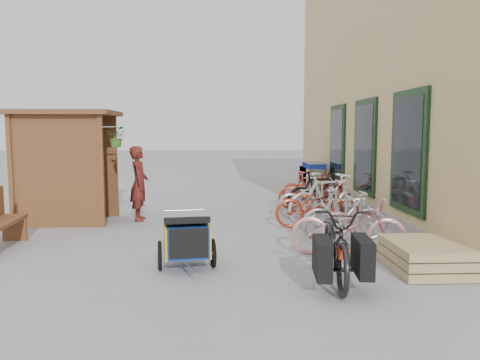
{
  "coord_description": "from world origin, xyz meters",
  "views": [
    {
      "loc": [
        0.07,
        -7.71,
        1.97
      ],
      "look_at": [
        0.5,
        1.5,
        1.0
      ],
      "focal_mm": 35.0,
      "sensor_mm": 36.0,
      "label": 1
    }
  ],
  "objects_px": {
    "pallet_stack": "(427,256)",
    "bike_5": "(319,192)",
    "kiosk": "(62,151)",
    "bike_1": "(345,215)",
    "bike_6": "(311,192)",
    "bike_0": "(348,225)",
    "cargo_bike": "(337,243)",
    "bike_3": "(327,198)",
    "bike_2": "(318,205)",
    "bike_4": "(314,198)",
    "shopping_carts": "(311,175)",
    "child_trailer": "(187,237)",
    "person_kiosk": "(139,183)",
    "bike_7": "(310,189)"
  },
  "relations": [
    {
      "from": "cargo_bike",
      "to": "bike_6",
      "type": "xyz_separation_m",
      "value": [
        0.81,
        5.72,
        -0.07
      ]
    },
    {
      "from": "shopping_carts",
      "to": "cargo_bike",
      "type": "bearing_deg",
      "value": -99.14
    },
    {
      "from": "person_kiosk",
      "to": "bike_7",
      "type": "distance_m",
      "value": 4.57
    },
    {
      "from": "bike_1",
      "to": "bike_4",
      "type": "xyz_separation_m",
      "value": [
        -0.08,
        2.33,
        -0.02
      ]
    },
    {
      "from": "kiosk",
      "to": "pallet_stack",
      "type": "relative_size",
      "value": 2.08
    },
    {
      "from": "pallet_stack",
      "to": "bike_5",
      "type": "xyz_separation_m",
      "value": [
        -0.51,
        4.7,
        0.3
      ]
    },
    {
      "from": "bike_2",
      "to": "bike_4",
      "type": "relative_size",
      "value": 1.05
    },
    {
      "from": "cargo_bike",
      "to": "bike_3",
      "type": "bearing_deg",
      "value": 84.67
    },
    {
      "from": "pallet_stack",
      "to": "cargo_bike",
      "type": "height_order",
      "value": "cargo_bike"
    },
    {
      "from": "shopping_carts",
      "to": "bike_1",
      "type": "relative_size",
      "value": 1.23
    },
    {
      "from": "bike_1",
      "to": "bike_6",
      "type": "relative_size",
      "value": 0.93
    },
    {
      "from": "person_kiosk",
      "to": "bike_7",
      "type": "bearing_deg",
      "value": -70.91
    },
    {
      "from": "pallet_stack",
      "to": "shopping_carts",
      "type": "distance_m",
      "value": 8.24
    },
    {
      "from": "shopping_carts",
      "to": "bike_7",
      "type": "height_order",
      "value": "shopping_carts"
    },
    {
      "from": "child_trailer",
      "to": "bike_7",
      "type": "xyz_separation_m",
      "value": [
        2.88,
        5.53,
        0.0
      ]
    },
    {
      "from": "bike_6",
      "to": "kiosk",
      "type": "bearing_deg",
      "value": 108.57
    },
    {
      "from": "bike_2",
      "to": "shopping_carts",
      "type": "bearing_deg",
      "value": -14.18
    },
    {
      "from": "shopping_carts",
      "to": "bike_4",
      "type": "bearing_deg",
      "value": -100.39
    },
    {
      "from": "shopping_carts",
      "to": "child_trailer",
      "type": "xyz_separation_m",
      "value": [
        -3.39,
        -7.94,
        -0.14
      ]
    },
    {
      "from": "bike_6",
      "to": "pallet_stack",
      "type": "bearing_deg",
      "value": -169.68
    },
    {
      "from": "person_kiosk",
      "to": "bike_3",
      "type": "xyz_separation_m",
      "value": [
        4.03,
        -0.63,
        -0.26
      ]
    },
    {
      "from": "pallet_stack",
      "to": "person_kiosk",
      "type": "xyz_separation_m",
      "value": [
        -4.67,
        3.98,
        0.61
      ]
    },
    {
      "from": "pallet_stack",
      "to": "bike_0",
      "type": "xyz_separation_m",
      "value": [
        -0.87,
        0.89,
        0.27
      ]
    },
    {
      "from": "bike_2",
      "to": "bike_5",
      "type": "height_order",
      "value": "bike_5"
    },
    {
      "from": "bike_2",
      "to": "cargo_bike",
      "type": "bearing_deg",
      "value": 167.69
    },
    {
      "from": "shopping_carts",
      "to": "bike_6",
      "type": "relative_size",
      "value": 1.14
    },
    {
      "from": "bike_0",
      "to": "bike_7",
      "type": "bearing_deg",
      "value": 1.97
    },
    {
      "from": "bike_3",
      "to": "bike_0",
      "type": "bearing_deg",
      "value": 155.9
    },
    {
      "from": "shopping_carts",
      "to": "bike_3",
      "type": "relative_size",
      "value": 1.03
    },
    {
      "from": "shopping_carts",
      "to": "kiosk",
      "type": "bearing_deg",
      "value": -145.24
    },
    {
      "from": "pallet_stack",
      "to": "bike_4",
      "type": "relative_size",
      "value": 0.71
    },
    {
      "from": "shopping_carts",
      "to": "child_trailer",
      "type": "relative_size",
      "value": 1.36
    },
    {
      "from": "cargo_bike",
      "to": "bike_5",
      "type": "bearing_deg",
      "value": 86.17
    },
    {
      "from": "kiosk",
      "to": "bike_0",
      "type": "xyz_separation_m",
      "value": [
        5.4,
        -2.98,
        -1.07
      ]
    },
    {
      "from": "bike_4",
      "to": "bike_5",
      "type": "height_order",
      "value": "bike_5"
    },
    {
      "from": "pallet_stack",
      "to": "cargo_bike",
      "type": "xyz_separation_m",
      "value": [
        -1.38,
        -0.38,
        0.3
      ]
    },
    {
      "from": "bike_0",
      "to": "bike_6",
      "type": "height_order",
      "value": "bike_0"
    },
    {
      "from": "cargo_bike",
      "to": "bike_3",
      "type": "distance_m",
      "value": 3.8
    },
    {
      "from": "bike_2",
      "to": "bike_5",
      "type": "bearing_deg",
      "value": -17.91
    },
    {
      "from": "bike_0",
      "to": "bike_5",
      "type": "distance_m",
      "value": 3.83
    },
    {
      "from": "child_trailer",
      "to": "person_kiosk",
      "type": "relative_size",
      "value": 0.86
    },
    {
      "from": "kiosk",
      "to": "bike_5",
      "type": "bearing_deg",
      "value": 8.2
    },
    {
      "from": "cargo_bike",
      "to": "bike_3",
      "type": "relative_size",
      "value": 1.09
    },
    {
      "from": "pallet_stack",
      "to": "cargo_bike",
      "type": "distance_m",
      "value": 1.47
    },
    {
      "from": "bike_6",
      "to": "bike_4",
      "type": "bearing_deg",
      "value": 175.87
    },
    {
      "from": "person_kiosk",
      "to": "bike_1",
      "type": "xyz_separation_m",
      "value": [
        4.0,
        -2.13,
        -0.35
      ]
    },
    {
      "from": "cargo_bike",
      "to": "bike_0",
      "type": "height_order",
      "value": "cargo_bike"
    },
    {
      "from": "bike_0",
      "to": "bike_3",
      "type": "relative_size",
      "value": 0.98
    },
    {
      "from": "bike_5",
      "to": "bike_4",
      "type": "bearing_deg",
      "value": 142.71
    },
    {
      "from": "person_kiosk",
      "to": "bike_6",
      "type": "relative_size",
      "value": 0.98
    }
  ]
}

